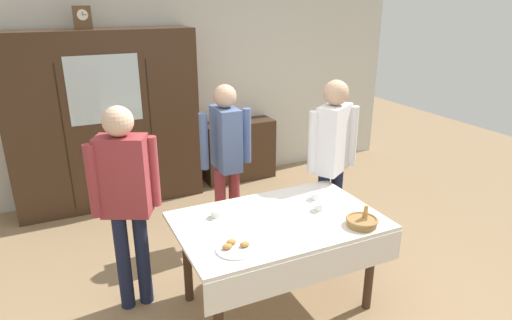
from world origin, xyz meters
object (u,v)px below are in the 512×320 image
Objects in this scene: pastry_plate at (236,247)px; spoon_far_right at (324,228)px; spoon_back_edge at (264,225)px; person_behind_table_right at (332,151)px; tea_cup_mid_right at (216,214)px; tea_cup_far_left at (319,208)px; mantel_clock at (82,17)px; tea_cup_near_left at (315,197)px; book_stack at (239,120)px; bread_basket at (362,221)px; person_behind_table_left at (226,150)px; dining_table at (280,234)px; wall_cabinet at (106,121)px; bookshelf_low at (239,150)px; person_near_right_end at (126,191)px.

spoon_far_right is at bearing -1.33° from pastry_plate.
spoon_back_edge is 1.17m from person_behind_table_right.
tea_cup_mid_right is 0.46× the size of pastry_plate.
person_behind_table_right reaches higher than tea_cup_mid_right.
person_behind_table_right is (0.61, 0.80, 0.26)m from spoon_far_right.
tea_cup_far_left reaches higher than spoon_far_right.
mantel_clock is 3.39m from spoon_far_right.
tea_cup_near_left is (1.45, -2.37, -1.37)m from mantel_clock.
book_stack is 0.81× the size of bread_basket.
bread_basket is 0.15× the size of person_behind_table_left.
book_stack is at bearing 84.80° from bread_basket.
pastry_plate is 0.38m from spoon_back_edge.
dining_table is 11.92× the size of tea_cup_near_left.
tea_cup_near_left is 0.63m from spoon_back_edge.
spoon_far_right is 0.07× the size of person_behind_table_left.
wall_cabinet is 2.85m from pastry_plate.
person_behind_table_right is at bearing -88.39° from bookshelf_low.
tea_cup_mid_right is 0.08× the size of person_behind_table_right.
book_stack is 2.81m from spoon_back_edge.
person_behind_table_left is (-0.22, 1.37, 0.21)m from spoon_far_right.
book_stack is 1.50× the size of tea_cup_near_left.
mantel_clock is (-0.11, -0.00, 1.14)m from wall_cabinet.
person_near_right_end reaches higher than dining_table.
mantel_clock is 1.23× the size of book_stack.
spoon_back_edge is at bearing 154.95° from bread_basket.
mantel_clock is at bearing 101.08° from pastry_plate.
wall_cabinet is 1.30× the size of person_behind_table_left.
mantel_clock is at bearing -178.36° from bookshelf_low.
person_near_right_end reaches higher than bread_basket.
wall_cabinet is 3.06m from spoon_far_right.
pastry_plate is at bearing -94.78° from tea_cup_mid_right.
person_near_right_end is (-1.27, 0.76, 0.23)m from spoon_far_right.
wall_cabinet reaches higher than person_behind_table_left.
tea_cup_near_left and tea_cup_mid_right have the same top height.
person_behind_table_right is at bearing 30.21° from spoon_back_edge.
person_near_right_end is at bearing -93.75° from wall_cabinet.
tea_cup_mid_right reaches higher than spoon_back_edge.
bread_basket is at bearing -82.19° from tea_cup_near_left.
bread_basket is 0.14× the size of person_near_right_end.
person_behind_table_left is 0.98× the size of person_near_right_end.
bookshelf_low is at bearing 80.78° from tea_cup_far_left.
bread_basket is 0.73m from spoon_back_edge.
person_behind_table_right is at bearing 69.66° from bread_basket.
pastry_plate is (-0.46, -0.22, 0.12)m from dining_table.
person_behind_table_right is at bearing 33.89° from dining_table.
person_near_right_end is at bearing 149.16° from spoon_far_right.
bread_basket is (1.41, -2.91, -0.22)m from wall_cabinet.
tea_cup_near_left is 0.54m from bread_basket.
pastry_plate is at bearing -154.27° from dining_table.
person_near_right_end reaches higher than bookshelf_low.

